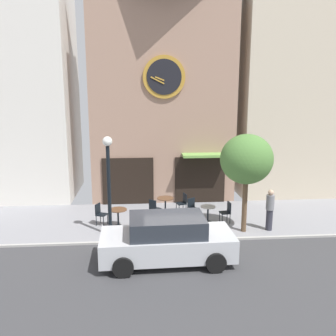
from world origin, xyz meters
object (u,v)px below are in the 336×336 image
street_tree (247,160)px  cafe_chair_mid_row (227,211)px  street_lamp (109,186)px  parked_car_silver (167,239)px  cafe_table_rightmost (118,214)px  cafe_chair_curbside (154,208)px  cafe_table_near_door (165,202)px  cafe_chair_facing_wall (100,212)px  cafe_table_center (208,212)px  pedestrian_grey (270,209)px  cafe_chair_outer (183,202)px  cafe_chair_corner (192,207)px

street_tree → cafe_chair_mid_row: (-0.45, 0.99, -2.37)m
street_lamp → parked_car_silver: 3.32m
street_tree → cafe_table_rightmost: 5.60m
cafe_chair_curbside → parked_car_silver: 4.01m
cafe_table_near_door → cafe_chair_mid_row: bearing=-27.0°
cafe_chair_curbside → cafe_chair_facing_wall: size_ratio=1.00×
cafe_chair_curbside → cafe_chair_mid_row: bearing=-11.9°
cafe_table_center → parked_car_silver: (-1.98, -3.39, 0.28)m
cafe_table_rightmost → pedestrian_grey: 6.12m
cafe_chair_outer → cafe_chair_facing_wall: bearing=-161.2°
street_tree → cafe_chair_facing_wall: size_ratio=4.32×
cafe_chair_curbside → street_tree: bearing=-25.1°
street_tree → parked_car_silver: street_tree is taller
cafe_table_rightmost → cafe_chair_facing_wall: bearing=157.6°
parked_car_silver → cafe_chair_facing_wall: bearing=125.6°
cafe_chair_mid_row → cafe_chair_outer: bearing=140.3°
cafe_table_center → cafe_chair_curbside: cafe_chair_curbside is taller
cafe_chair_facing_wall → cafe_chair_mid_row: bearing=-2.0°
cafe_table_center → pedestrian_grey: size_ratio=0.44×
street_tree → cafe_table_near_door: 4.41m
cafe_table_near_door → parked_car_silver: size_ratio=0.18×
cafe_table_rightmost → cafe_chair_outer: bearing=28.5°
cafe_chair_corner → cafe_table_near_door: bearing=150.3°
cafe_chair_facing_wall → parked_car_silver: parked_car_silver is taller
parked_car_silver → pedestrian_grey: bearing=29.5°
cafe_chair_outer → cafe_table_center: bearing=-56.9°
cafe_chair_mid_row → parked_car_silver: (-2.78, -3.36, 0.23)m
parked_car_silver → cafe_table_rightmost: bearing=118.7°
parked_car_silver → cafe_chair_curbside: bearing=93.8°
street_tree → cafe_chair_mid_row: bearing=114.5°
pedestrian_grey → cafe_table_rightmost: bearing=172.5°
cafe_chair_mid_row → parked_car_silver: 4.37m
cafe_table_near_door → cafe_chair_outer: (0.81, 0.13, -0.03)m
street_tree → cafe_table_center: 2.91m
cafe_table_near_door → parked_car_silver: parked_car_silver is taller
street_tree → parked_car_silver: bearing=-143.9°
street_lamp → cafe_chair_facing_wall: (-0.51, 1.19, -1.43)m
pedestrian_grey → parked_car_silver: (-4.29, -2.42, -0.10)m
pedestrian_grey → cafe_chair_corner: bearing=151.5°
cafe_chair_outer → pedestrian_grey: pedestrian_grey is taller
cafe_chair_facing_wall → pedestrian_grey: bearing=-9.3°
cafe_chair_corner → cafe_table_center: bearing=-46.3°
cafe_chair_corner → cafe_chair_outer: (-0.33, 0.78, 0.00)m
cafe_chair_outer → cafe_chair_mid_row: 2.21m
street_lamp → cafe_table_near_door: (2.29, 2.29, -1.40)m
street_lamp → parked_car_silver: bearing=-49.3°
parked_car_silver → cafe_table_center: bearing=59.7°
cafe_table_near_door → cafe_chair_outer: bearing=9.2°
street_tree → cafe_table_rightmost: bearing=170.2°
street_lamp → street_tree: (5.26, 0.02, 0.94)m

